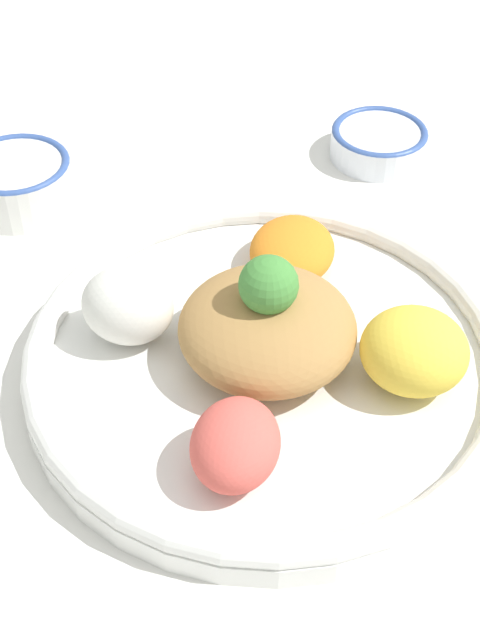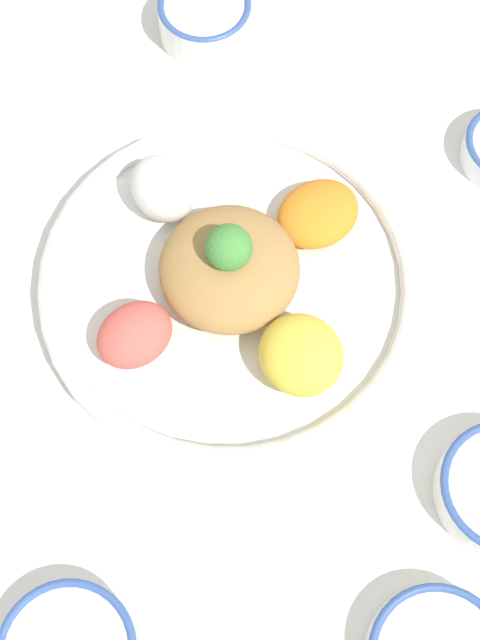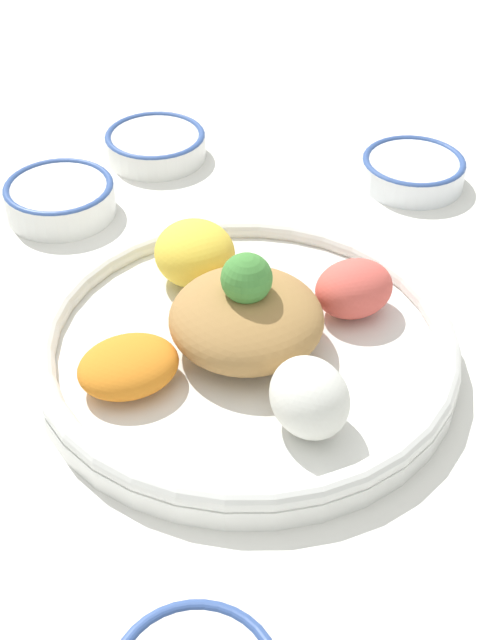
{
  "view_description": "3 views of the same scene",
  "coord_description": "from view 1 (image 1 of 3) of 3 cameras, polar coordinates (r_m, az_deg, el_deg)",
  "views": [
    {
      "loc": [
        0.24,
        0.45,
        0.51
      ],
      "look_at": [
        0.04,
        -0.01,
        0.02
      ],
      "focal_mm": 50.0,
      "sensor_mm": 36.0,
      "label": 1
    },
    {
      "loc": [
        -0.08,
        0.38,
        0.8
      ],
      "look_at": [
        0.01,
        0.07,
        0.03
      ],
      "focal_mm": 50.0,
      "sensor_mm": 36.0,
      "label": 2
    },
    {
      "loc": [
        0.3,
        -0.49,
        0.53
      ],
      "look_at": [
        0.04,
        -0.0,
        0.08
      ],
      "focal_mm": 50.0,
      "sensor_mm": 36.0,
      "label": 3
    }
  ],
  "objects": [
    {
      "name": "salad_platter",
      "position": [
        0.67,
        1.83,
        -1.95
      ],
      "size": [
        0.37,
        0.37,
        0.11
      ],
      "color": "white",
      "rests_on": "ground_plane"
    },
    {
      "name": "sauce_bowl_far",
      "position": [
        0.87,
        -14.05,
        8.67
      ],
      "size": [
        0.1,
        0.1,
        0.05
      ],
      "color": "white",
      "rests_on": "ground_plane"
    },
    {
      "name": "sauce_bowl_dark",
      "position": [
        0.93,
        8.87,
        11.24
      ],
      "size": [
        0.1,
        0.1,
        0.03
      ],
      "color": "white",
      "rests_on": "ground_plane"
    },
    {
      "name": "ground_plane",
      "position": [
        0.72,
        3.11,
        -1.14
      ],
      "size": [
        2.4,
        2.4,
        0.0
      ],
      "primitive_type": "plane",
      "color": "white"
    }
  ]
}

